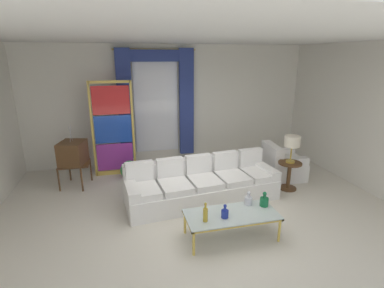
{
  "coord_description": "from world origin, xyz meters",
  "views": [
    {
      "loc": [
        -1.29,
        -4.48,
        2.71
      ],
      "look_at": [
        0.05,
        0.9,
        1.05
      ],
      "focal_mm": 27.51,
      "sensor_mm": 36.0,
      "label": 1
    }
  ],
  "objects_px": {
    "round_side_table": "(289,173)",
    "bottle_amber_squat": "(225,213)",
    "couch_white_long": "(201,185)",
    "coffee_table": "(231,216)",
    "armchair_white": "(281,166)",
    "bottle_ruby_flask": "(248,200)",
    "vintage_tv": "(73,154)",
    "stained_glass_divider": "(113,131)",
    "table_lamp_brass": "(292,142)",
    "bottle_crystal_tall": "(264,201)",
    "bottle_blue_decanter": "(205,214)",
    "peacock_figurine": "(130,171)"
  },
  "relations": [
    {
      "from": "couch_white_long",
      "to": "peacock_figurine",
      "type": "bearing_deg",
      "value": 135.93
    },
    {
      "from": "armchair_white",
      "to": "bottle_amber_squat",
      "type": "bearing_deg",
      "value": -136.47
    },
    {
      "from": "bottle_ruby_flask",
      "to": "stained_glass_divider",
      "type": "xyz_separation_m",
      "value": [
        -2.09,
        2.86,
        0.57
      ]
    },
    {
      "from": "bottle_blue_decanter",
      "to": "bottle_crystal_tall",
      "type": "xyz_separation_m",
      "value": [
        1.04,
        0.22,
        -0.04
      ]
    },
    {
      "from": "couch_white_long",
      "to": "bottle_amber_squat",
      "type": "bearing_deg",
      "value": -91.58
    },
    {
      "from": "bottle_crystal_tall",
      "to": "peacock_figurine",
      "type": "bearing_deg",
      "value": 128.64
    },
    {
      "from": "stained_glass_divider",
      "to": "couch_white_long",
      "type": "bearing_deg",
      "value": -46.79
    },
    {
      "from": "couch_white_long",
      "to": "peacock_figurine",
      "type": "distance_m",
      "value": 1.82
    },
    {
      "from": "bottle_blue_decanter",
      "to": "bottle_crystal_tall",
      "type": "relative_size",
      "value": 1.24
    },
    {
      "from": "bottle_crystal_tall",
      "to": "bottle_amber_squat",
      "type": "relative_size",
      "value": 1.13
    },
    {
      "from": "bottle_ruby_flask",
      "to": "round_side_table",
      "type": "bearing_deg",
      "value": 38.1
    },
    {
      "from": "couch_white_long",
      "to": "table_lamp_brass",
      "type": "bearing_deg",
      "value": -0.07
    },
    {
      "from": "bottle_amber_squat",
      "to": "round_side_table",
      "type": "distance_m",
      "value": 2.42
    },
    {
      "from": "couch_white_long",
      "to": "vintage_tv",
      "type": "xyz_separation_m",
      "value": [
        -2.47,
        1.26,
        0.42
      ]
    },
    {
      "from": "couch_white_long",
      "to": "table_lamp_brass",
      "type": "height_order",
      "value": "table_lamp_brass"
    },
    {
      "from": "armchair_white",
      "to": "bottle_blue_decanter",
      "type": "bearing_deg",
      "value": -139.93
    },
    {
      "from": "coffee_table",
      "to": "armchair_white",
      "type": "height_order",
      "value": "armchair_white"
    },
    {
      "from": "armchair_white",
      "to": "bottle_crystal_tall",
      "type": "bearing_deg",
      "value": -127.23
    },
    {
      "from": "vintage_tv",
      "to": "bottle_amber_squat",
      "type": "bearing_deg",
      "value": -47.82
    },
    {
      "from": "bottle_amber_squat",
      "to": "round_side_table",
      "type": "xyz_separation_m",
      "value": [
        1.95,
        1.42,
        -0.13
      ]
    },
    {
      "from": "bottle_crystal_tall",
      "to": "coffee_table",
      "type": "bearing_deg",
      "value": -169.52
    },
    {
      "from": "bottle_crystal_tall",
      "to": "round_side_table",
      "type": "relative_size",
      "value": 0.41
    },
    {
      "from": "couch_white_long",
      "to": "bottle_blue_decanter",
      "type": "distance_m",
      "value": 1.51
    },
    {
      "from": "round_side_table",
      "to": "couch_white_long",
      "type": "bearing_deg",
      "value": 179.93
    },
    {
      "from": "couch_white_long",
      "to": "table_lamp_brass",
      "type": "xyz_separation_m",
      "value": [
        1.91,
        -0.0,
        0.72
      ]
    },
    {
      "from": "bottle_ruby_flask",
      "to": "peacock_figurine",
      "type": "distance_m",
      "value": 2.99
    },
    {
      "from": "round_side_table",
      "to": "bottle_blue_decanter",
      "type": "bearing_deg",
      "value": -147.28
    },
    {
      "from": "bottle_crystal_tall",
      "to": "stained_glass_divider",
      "type": "xyz_separation_m",
      "value": [
        -2.32,
        2.96,
        0.56
      ]
    },
    {
      "from": "bottle_blue_decanter",
      "to": "vintage_tv",
      "type": "distance_m",
      "value": 3.45
    },
    {
      "from": "vintage_tv",
      "to": "couch_white_long",
      "type": "bearing_deg",
      "value": -26.95
    },
    {
      "from": "coffee_table",
      "to": "round_side_table",
      "type": "bearing_deg",
      "value": 36.61
    },
    {
      "from": "couch_white_long",
      "to": "bottle_ruby_flask",
      "type": "bearing_deg",
      "value": -67.52
    },
    {
      "from": "stained_glass_divider",
      "to": "table_lamp_brass",
      "type": "bearing_deg",
      "value": -26.06
    },
    {
      "from": "couch_white_long",
      "to": "coffee_table",
      "type": "relative_size",
      "value": 2.11
    },
    {
      "from": "vintage_tv",
      "to": "round_side_table",
      "type": "bearing_deg",
      "value": -16.02
    },
    {
      "from": "armchair_white",
      "to": "round_side_table",
      "type": "bearing_deg",
      "value": -106.33
    },
    {
      "from": "stained_glass_divider",
      "to": "table_lamp_brass",
      "type": "distance_m",
      "value": 3.93
    },
    {
      "from": "vintage_tv",
      "to": "table_lamp_brass",
      "type": "xyz_separation_m",
      "value": [
        4.38,
        -1.26,
        0.3
      ]
    },
    {
      "from": "bottle_ruby_flask",
      "to": "peacock_figurine",
      "type": "bearing_deg",
      "value": 126.51
    },
    {
      "from": "round_side_table",
      "to": "bottle_amber_squat",
      "type": "bearing_deg",
      "value": -143.89
    },
    {
      "from": "bottle_amber_squat",
      "to": "round_side_table",
      "type": "relative_size",
      "value": 0.36
    },
    {
      "from": "coffee_table",
      "to": "peacock_figurine",
      "type": "bearing_deg",
      "value": 118.29
    },
    {
      "from": "peacock_figurine",
      "to": "bottle_amber_squat",
      "type": "bearing_deg",
      "value": -64.8
    },
    {
      "from": "bottle_ruby_flask",
      "to": "armchair_white",
      "type": "height_order",
      "value": "armchair_white"
    },
    {
      "from": "bottle_crystal_tall",
      "to": "vintage_tv",
      "type": "bearing_deg",
      "value": 141.76
    },
    {
      "from": "bottle_blue_decanter",
      "to": "bottle_amber_squat",
      "type": "xyz_separation_m",
      "value": [
        0.31,
        0.03,
        -0.05
      ]
    },
    {
      "from": "stained_glass_divider",
      "to": "armchair_white",
      "type": "bearing_deg",
      "value": -16.97
    },
    {
      "from": "bottle_blue_decanter",
      "to": "stained_glass_divider",
      "type": "relative_size",
      "value": 0.14
    },
    {
      "from": "armchair_white",
      "to": "round_side_table",
      "type": "distance_m",
      "value": 0.63
    },
    {
      "from": "round_side_table",
      "to": "table_lamp_brass",
      "type": "relative_size",
      "value": 1.04
    }
  ]
}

